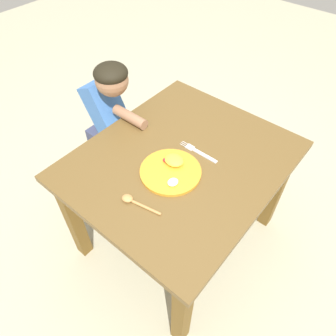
{
  "coord_description": "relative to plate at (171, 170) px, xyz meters",
  "views": [
    {
      "loc": [
        -0.82,
        -0.6,
        1.72
      ],
      "look_at": [
        -0.1,
        -0.0,
        0.7
      ],
      "focal_mm": 33.54,
      "sensor_mm": 36.0,
      "label": 1
    }
  ],
  "objects": [
    {
      "name": "spoon",
      "position": [
        -0.23,
        0.01,
        -0.0
      ],
      "size": [
        0.06,
        0.18,
        0.02
      ],
      "rotation": [
        0.0,
        0.0,
        1.77
      ],
      "color": "tan",
      "rests_on": "dining_table"
    },
    {
      "name": "person",
      "position": [
        0.14,
        0.57,
        -0.14
      ],
      "size": [
        0.17,
        0.42,
        0.97
      ],
      "rotation": [
        0.0,
        0.0,
        3.14
      ],
      "color": "#3A3F5E",
      "rests_on": "ground_plane"
    },
    {
      "name": "ground_plane",
      "position": [
        0.09,
        0.02,
        -0.69
      ],
      "size": [
        8.0,
        8.0,
        0.0
      ],
      "primitive_type": "plane",
      "color": "#ADA88B"
    },
    {
      "name": "dining_table",
      "position": [
        0.09,
        0.02,
        -0.12
      ],
      "size": [
        1.01,
        0.86,
        0.68
      ],
      "color": "brown",
      "rests_on": "ground_plane"
    },
    {
      "name": "fork",
      "position": [
        0.17,
        -0.02,
        -0.01
      ],
      "size": [
        0.03,
        0.21,
        0.01
      ],
      "rotation": [
        0.0,
        0.0,
        1.57
      ],
      "color": "silver",
      "rests_on": "dining_table"
    },
    {
      "name": "plate",
      "position": [
        0.0,
        0.0,
        0.0
      ],
      "size": [
        0.27,
        0.27,
        0.05
      ],
      "color": "gold",
      "rests_on": "dining_table"
    }
  ]
}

